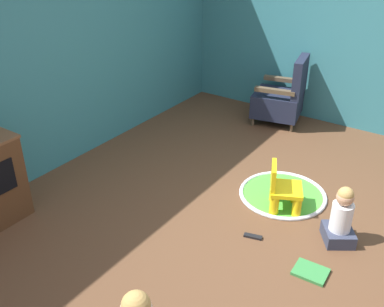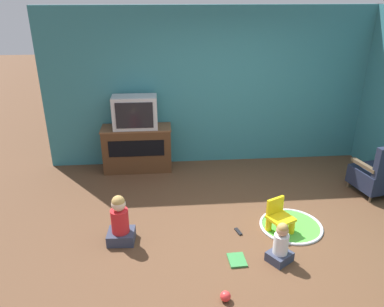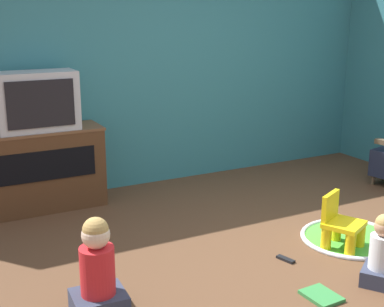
{
  "view_description": "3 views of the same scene",
  "coord_description": "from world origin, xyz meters",
  "views": [
    {
      "loc": [
        -2.81,
        -1.16,
        2.35
      ],
      "look_at": [
        -0.29,
        0.58,
        0.7
      ],
      "focal_mm": 42.0,
      "sensor_mm": 36.0,
      "label": 1
    },
    {
      "loc": [
        -1.07,
        -3.83,
        2.84
      ],
      "look_at": [
        -0.67,
        0.76,
        0.82
      ],
      "focal_mm": 35.0,
      "sensor_mm": 36.0,
      "label": 2
    },
    {
      "loc": [
        -2.46,
        -2.84,
        1.81
      ],
      "look_at": [
        -0.56,
        0.79,
        0.72
      ],
      "focal_mm": 50.0,
      "sensor_mm": 36.0,
      "label": 3
    }
  ],
  "objects": [
    {
      "name": "tv_cabinet",
      "position": [
        -1.49,
        2.06,
        0.39
      ],
      "size": [
        1.15,
        0.45,
        0.76
      ],
      "color": "#4C2D19",
      "rests_on": "ground_plane"
    },
    {
      "name": "wall_back",
      "position": [
        -0.22,
        2.36,
        1.32
      ],
      "size": [
        5.57,
        0.12,
        2.63
      ],
      "color": "teal",
      "rests_on": "ground_plane"
    },
    {
      "name": "television",
      "position": [
        -1.49,
        2.03,
        1.03
      ],
      "size": [
        0.72,
        0.36,
        0.53
      ],
      "color": "#B7B7BC",
      "rests_on": "tv_cabinet"
    },
    {
      "name": "ground_plane",
      "position": [
        0.0,
        0.0,
        0.0
      ],
      "size": [
        30.0,
        30.0,
        0.0
      ],
      "primitive_type": "plane",
      "color": "brown"
    },
    {
      "name": "play_mat",
      "position": [
        0.58,
        0.14,
        0.01
      ],
      "size": [
        0.82,
        0.82,
        0.04
      ],
      "color": "green",
      "rests_on": "ground_plane"
    },
    {
      "name": "remote_control",
      "position": [
        -0.14,
        0.08,
        0.01
      ],
      "size": [
        0.08,
        0.16,
        0.02
      ],
      "rotation": [
        0.0,
        0.0,
        1.83
      ],
      "color": "black",
      "rests_on": "ground_plane"
    },
    {
      "name": "yellow_kid_chair",
      "position": [
        0.38,
        0.06,
        0.18
      ],
      "size": [
        0.38,
        0.37,
        0.44
      ],
      "rotation": [
        0.0,
        0.0,
        0.45
      ],
      "color": "yellow",
      "rests_on": "ground_plane"
    },
    {
      "name": "child_watching_center",
      "position": [
        -1.61,
        0.02,
        0.28
      ],
      "size": [
        0.34,
        0.3,
        0.64
      ],
      "rotation": [
        0.0,
        0.0,
        -0.06
      ],
      "color": "#33384C",
      "rests_on": "ground_plane"
    },
    {
      "name": "book",
      "position": [
        -0.26,
        -0.46,
        0.01
      ],
      "size": [
        0.2,
        0.25,
        0.02
      ],
      "rotation": [
        0.0,
        0.0,
        1.61
      ],
      "color": "#337F3D",
      "rests_on": "ground_plane"
    },
    {
      "name": "child_watching_left",
      "position": [
        0.22,
        -0.5,
        0.22
      ],
      "size": [
        0.34,
        0.33,
        0.5
      ],
      "rotation": [
        0.0,
        0.0,
        0.59
      ],
      "color": "#33384C",
      "rests_on": "ground_plane"
    }
  ]
}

